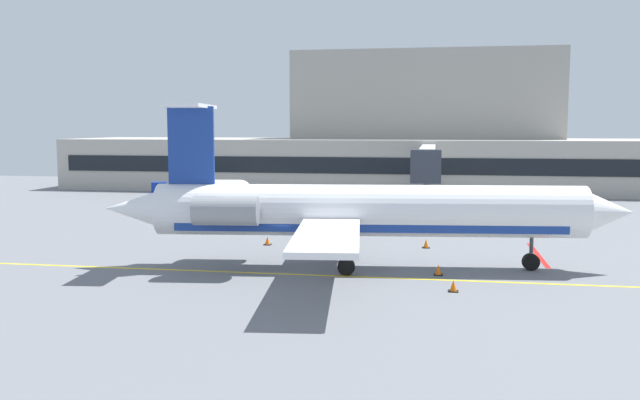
{
  "coord_description": "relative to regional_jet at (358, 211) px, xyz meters",
  "views": [
    {
      "loc": [
        8.75,
        -35.39,
        7.63
      ],
      "look_at": [
        1.57,
        6.57,
        3.0
      ],
      "focal_mm": 38.09,
      "sensor_mm": 36.0,
      "label": 1
    }
  ],
  "objects": [
    {
      "name": "fuel_tank",
      "position": [
        -17.96,
        28.18,
        -1.78
      ],
      "size": [
        8.02,
        3.11,
        2.37
      ],
      "color": "white",
      "rests_on": "ground"
    },
    {
      "name": "terminal_building",
      "position": [
        -1.05,
        48.69,
        2.82
      ],
      "size": [
        76.26,
        17.4,
        16.82
      ],
      "color": "#ADA89E",
      "rests_on": "ground"
    },
    {
      "name": "safety_cone_charlie",
      "position": [
        4.98,
        -4.48,
        -2.88
      ],
      "size": [
        0.47,
        0.47,
        0.55
      ],
      "color": "orange",
      "rests_on": "ground"
    },
    {
      "name": "pushback_tractor",
      "position": [
        -23.63,
        28.72,
        -2.22
      ],
      "size": [
        2.46,
        3.64,
        1.98
      ],
      "color": "#19389E",
      "rests_on": "ground"
    },
    {
      "name": "safety_cone_alpha",
      "position": [
        -6.58,
        6.19,
        -2.88
      ],
      "size": [
        0.47,
        0.47,
        0.55
      ],
      "color": "orange",
      "rests_on": "ground"
    },
    {
      "name": "safety_cone_delta",
      "position": [
        4.29,
        -1.04,
        -2.88
      ],
      "size": [
        0.47,
        0.47,
        0.55
      ],
      "color": "orange",
      "rests_on": "ground"
    },
    {
      "name": "regional_jet",
      "position": [
        0.0,
        0.0,
        0.0
      ],
      "size": [
        28.41,
        22.04,
        8.8
      ],
      "color": "white",
      "rests_on": "ground"
    },
    {
      "name": "jet_bridge_west",
      "position": [
        3.29,
        27.84,
        1.31
      ],
      "size": [
        2.4,
        21.77,
        5.8
      ],
      "color": "silver",
      "rests_on": "ground"
    },
    {
      "name": "baggage_tug",
      "position": [
        0.23,
        18.43,
        -2.15
      ],
      "size": [
        3.2,
        4.17,
        2.11
      ],
      "color": "#19389E",
      "rests_on": "ground"
    },
    {
      "name": "safety_cone_bravo",
      "position": [
        3.55,
        6.82,
        -2.88
      ],
      "size": [
        0.47,
        0.47,
        0.55
      ],
      "color": "orange",
      "rests_on": "ground"
    },
    {
      "name": "ground",
      "position": [
        -4.68,
        -0.51,
        -3.17
      ],
      "size": [
        120.0,
        120.0,
        0.11
      ],
      "color": "slate"
    }
  ]
}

